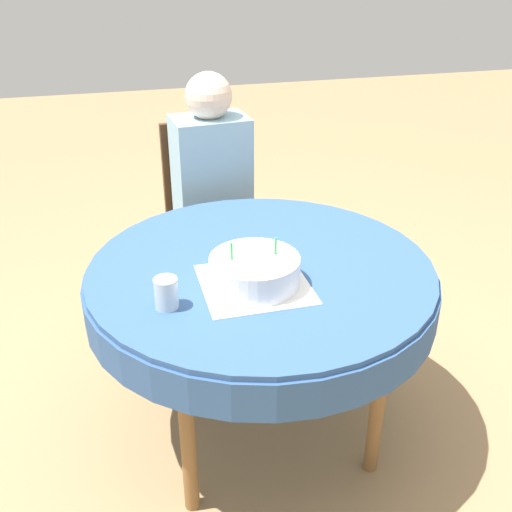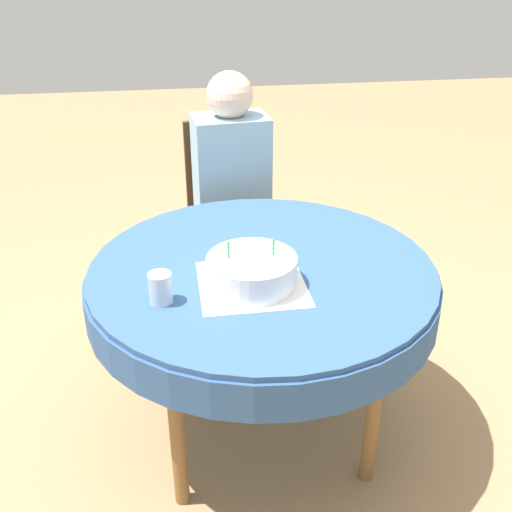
{
  "view_description": "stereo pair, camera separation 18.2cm",
  "coord_description": "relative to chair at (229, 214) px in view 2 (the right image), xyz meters",
  "views": [
    {
      "loc": [
        -0.47,
        -1.72,
        1.7
      ],
      "look_at": [
        -0.03,
        -0.04,
        0.77
      ],
      "focal_mm": 42.0,
      "sensor_mm": 36.0,
      "label": 1
    },
    {
      "loc": [
        -0.29,
        -1.76,
        1.7
      ],
      "look_at": [
        -0.03,
        -0.04,
        0.77
      ],
      "focal_mm": 42.0,
      "sensor_mm": 36.0,
      "label": 2
    }
  ],
  "objects": [
    {
      "name": "drinking_glass",
      "position": [
        -0.33,
        -1.1,
        0.26
      ],
      "size": [
        0.07,
        0.07,
        0.1
      ],
      "color": "silver",
      "rests_on": "dining_table"
    },
    {
      "name": "person",
      "position": [
        0.01,
        -0.1,
        0.22
      ],
      "size": [
        0.35,
        0.35,
        1.2
      ],
      "rotation": [
        0.0,
        0.0,
        0.09
      ],
      "color": "beige",
      "rests_on": "ground_plane"
    },
    {
      "name": "napkin",
      "position": [
        -0.04,
        -1.04,
        0.21
      ],
      "size": [
        0.34,
        0.34,
        0.0
      ],
      "color": "white",
      "rests_on": "dining_table"
    },
    {
      "name": "birthday_cake",
      "position": [
        -0.04,
        -1.04,
        0.26
      ],
      "size": [
        0.29,
        0.29,
        0.15
      ],
      "color": "white",
      "rests_on": "dining_table"
    },
    {
      "name": "ground_plane",
      "position": [
        0.01,
        -0.92,
        -0.5
      ],
      "size": [
        12.0,
        12.0,
        0.0
      ],
      "primitive_type": "plane",
      "color": "#A37F56"
    },
    {
      "name": "dining_table",
      "position": [
        0.01,
        -0.92,
        0.13
      ],
      "size": [
        1.2,
        1.2,
        0.71
      ],
      "color": "#335689",
      "rests_on": "ground_plane"
    },
    {
      "name": "chair",
      "position": [
        0.0,
        0.0,
        0.0
      ],
      "size": [
        0.45,
        0.45,
        0.94
      ],
      "rotation": [
        0.0,
        0.0,
        0.09
      ],
      "color": "#4C331E",
      "rests_on": "ground_plane"
    }
  ]
}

